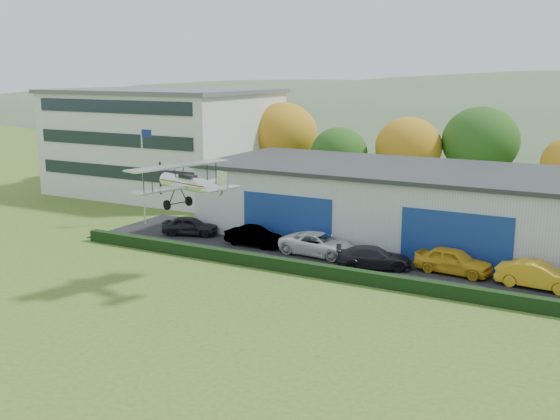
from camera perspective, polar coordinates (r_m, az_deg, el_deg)
The scene contains 15 objects.
ground at distance 26.63m, azimuth -8.77°, elevation -15.60°, with size 300.00×300.00×0.00m, color #43621F.
apron at distance 43.03m, azimuth 11.82°, elevation -4.82°, with size 48.00×9.00×0.05m, color black.
hedge at distance 38.55m, azimuth 9.74°, elevation -6.14°, with size 46.00×0.60×0.80m, color black.
hangar at distance 48.51m, azimuth 16.63°, elevation 0.03°, with size 40.60×12.60×5.30m.
office_block at distance 68.82m, azimuth -9.86°, elevation 5.91°, with size 20.60×15.60×10.40m.
flagpole at distance 53.79m, azimuth -11.63°, elevation 3.72°, with size 1.05×0.10×8.00m.
tree_belt at distance 61.15m, azimuth 15.53°, elevation 5.28°, with size 75.70×13.22×10.12m.
distant_hills at distance 161.72m, azimuth 21.53°, elevation 2.11°, with size 430.00×196.00×56.00m.
car_0 at distance 50.35m, azimuth -7.73°, elevation -1.36°, with size 1.67×4.16×1.42m, color black.
car_1 at distance 46.86m, azimuth -2.25°, elevation -2.28°, with size 1.46×4.20×1.38m, color gray.
car_2 at distance 44.57m, azimuth 3.39°, elevation -2.96°, with size 2.49×5.40×1.50m, color silver.
car_3 at distance 42.08m, azimuth 8.07°, elevation -4.06°, with size 1.92×4.72×1.37m, color black.
car_4 at distance 41.91m, azimuth 14.68°, elevation -4.24°, with size 1.88×4.67×1.59m, color gold.
car_5 at distance 40.65m, azimuth 21.31°, elevation -5.26°, with size 1.59×4.56×1.50m, color gold.
biplane at distance 37.62m, azimuth -7.85°, elevation 2.41°, with size 5.97×6.77×2.53m.
Camera 1 is at (14.60, -18.59, 12.26)m, focal length 42.52 mm.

